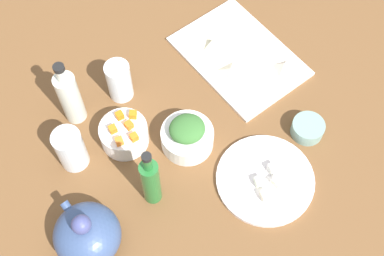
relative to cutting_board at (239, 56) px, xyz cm
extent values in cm
cube|color=brown|center=(-11.50, 26.59, -2.00)|extent=(190.00, 190.00, 3.00)
cube|color=white|center=(0.00, 0.00, 0.00)|extent=(35.67, 25.83, 1.00)
cylinder|color=white|center=(-32.23, 20.36, 0.10)|extent=(24.23, 24.23, 1.20)
cylinder|color=white|center=(-12.00, 28.55, 2.30)|extent=(13.31, 13.31, 5.59)
cylinder|color=white|center=(-1.26, 40.32, 2.61)|extent=(12.18, 12.18, 6.21)
cylinder|color=#7BA195|center=(-29.14, 2.68, 1.44)|extent=(8.37, 8.37, 3.89)
ellipsoid|color=#394E7B|center=(-18.00, 62.13, 4.99)|extent=(15.40, 15.10, 10.98)
sphere|color=#444B85|center=(-18.00, 62.13, 12.20)|extent=(4.31, 4.31, 4.31)
cylinder|color=#394E7B|center=(-11.45, 62.13, 6.36)|extent=(5.38, 2.00, 3.93)
cylinder|color=silver|center=(13.06, 45.89, 7.79)|extent=(5.47, 5.47, 16.58)
cylinder|color=silver|center=(13.06, 45.89, 18.07)|extent=(2.46, 2.46, 3.97)
cylinder|color=black|center=(13.06, 45.89, 20.65)|extent=(2.73, 2.73, 1.20)
cylinder|color=#246D2E|center=(-17.83, 44.03, 7.56)|extent=(4.42, 4.42, 16.11)
cylinder|color=#246D2E|center=(-17.83, 44.03, 17.81)|extent=(1.99, 1.99, 4.39)
cylinder|color=black|center=(-17.83, 44.03, 20.61)|extent=(2.21, 2.21, 1.20)
cylinder|color=white|center=(11.08, 32.65, 5.44)|extent=(6.53, 6.53, 11.89)
cylinder|color=white|center=(2.13, 53.37, 5.64)|extent=(7.08, 7.08, 12.27)
cube|color=orange|center=(-0.12, 36.26, 6.61)|extent=(2.54, 2.54, 1.80)
cube|color=orange|center=(-0.32, 42.52, 6.61)|extent=(2.11, 2.11, 1.80)
cube|color=orange|center=(-1.93, 38.81, 6.61)|extent=(1.83, 1.83, 1.80)
cube|color=orange|center=(-4.08, 43.24, 6.61)|extent=(2.25, 2.25, 1.80)
cube|color=orange|center=(-5.41, 39.81, 6.61)|extent=(2.00, 2.00, 1.80)
cube|color=orange|center=(1.79, 38.97, 6.61)|extent=(2.05, 2.05, 1.80)
ellipsoid|color=#396F32|center=(-12.00, 28.55, 7.04)|extent=(10.88, 11.17, 3.89)
cube|color=silver|center=(-34.86, 19.16, 1.80)|extent=(2.39, 2.39, 2.20)
cube|color=#F5EACB|center=(-35.65, 23.79, 1.80)|extent=(2.81, 2.81, 2.20)
cube|color=silver|center=(-31.65, 17.44, 1.80)|extent=(2.64, 2.64, 2.20)
cube|color=white|center=(-32.14, 22.44, 1.80)|extent=(2.88, 2.88, 2.20)
pyramid|color=beige|center=(-2.95, 6.04, 1.53)|extent=(7.72, 7.80, 2.07)
pyramid|color=beige|center=(-11.29, -6.34, 1.80)|extent=(6.18, 6.25, 2.59)
pyramid|color=beige|center=(7.22, 3.72, 1.90)|extent=(4.69, 4.76, 2.79)
camera|label=1|loc=(-59.76, 66.28, 116.00)|focal=47.94mm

